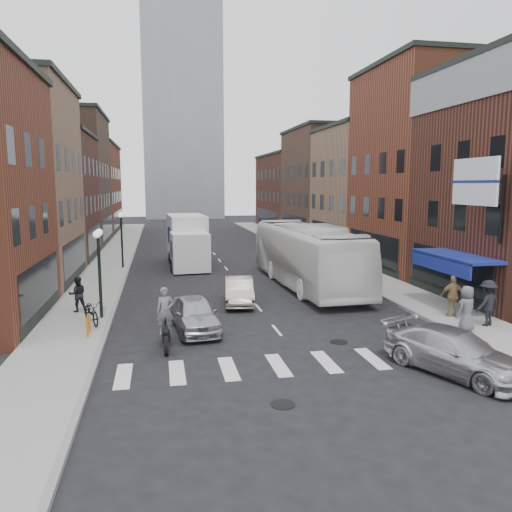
{
  "coord_description": "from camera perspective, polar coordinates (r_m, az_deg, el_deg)",
  "views": [
    {
      "loc": [
        -4.75,
        -18.76,
        6.06
      ],
      "look_at": [
        -0.2,
        4.55,
        2.67
      ],
      "focal_mm": 35.0,
      "sensor_mm": 36.0,
      "label": 1
    }
  ],
  "objects": [
    {
      "name": "curb_car",
      "position": [
        17.63,
        21.76,
        -10.16
      ],
      "size": [
        3.77,
        5.24,
        1.41
      ],
      "primitive_type": "imported",
      "rotation": [
        0.0,
        0.0,
        0.42
      ],
      "color": "silver",
      "rests_on": "ground"
    },
    {
      "name": "billboard_sign",
      "position": [
        23.43,
        23.88,
        7.62
      ],
      "size": [
        1.52,
        3.0,
        3.7
      ],
      "color": "black",
      "rests_on": "ground"
    },
    {
      "name": "sedan_left_near",
      "position": [
        21.12,
        -7.01,
        -6.59
      ],
      "size": [
        2.1,
        4.36,
        1.44
      ],
      "primitive_type": "imported",
      "rotation": [
        0.0,
        0.0,
        0.1
      ],
      "color": "#B6B6BB",
      "rests_on": "ground"
    },
    {
      "name": "bldg_left_far_a",
      "position": [
        54.73,
        -22.06,
        8.16
      ],
      "size": [
        10.3,
        12.2,
        13.3
      ],
      "color": "#4E3527",
      "rests_on": "ground"
    },
    {
      "name": "bldg_left_mid_b",
      "position": [
        43.98,
        -24.66,
        6.21
      ],
      "size": [
        10.3,
        10.2,
        10.3
      ],
      "color": "#472419",
      "rests_on": "ground"
    },
    {
      "name": "ped_right_c",
      "position": [
        22.02,
        22.93,
        -5.57
      ],
      "size": [
        1.07,
        0.89,
        1.88
      ],
      "primitive_type": "imported",
      "rotation": [
        0.0,
        0.0,
        3.51
      ],
      "color": "#57585E",
      "rests_on": "sidewalk_right"
    },
    {
      "name": "ped_left_solo",
      "position": [
        24.89,
        -19.72,
        -4.13
      ],
      "size": [
        0.9,
        0.66,
        1.66
      ],
      "primitive_type": "imported",
      "rotation": [
        0.0,
        0.0,
        3.4
      ],
      "color": "black",
      "rests_on": "sidewalk_left"
    },
    {
      "name": "bldg_right_mid_a",
      "position": [
        38.27,
        20.3,
        9.26
      ],
      "size": [
        10.3,
        10.2,
        14.3
      ],
      "color": "brown",
      "rests_on": "ground"
    },
    {
      "name": "bldg_right_far_a",
      "position": [
        57.27,
        9.22,
        8.11
      ],
      "size": [
        10.3,
        12.2,
        12.3
      ],
      "color": "#4E3527",
      "rests_on": "ground"
    },
    {
      "name": "crosswalk_stripes",
      "position": [
        17.54,
        5.49,
        -12.12
      ],
      "size": [
        12.0,
        2.2,
        0.01
      ],
      "primitive_type": "cube",
      "color": "silver",
      "rests_on": "ground"
    },
    {
      "name": "ground",
      "position": [
        20.28,
        3.06,
        -9.27
      ],
      "size": [
        160.0,
        160.0,
        0.0
      ],
      "primitive_type": "plane",
      "color": "black",
      "rests_on": "ground"
    },
    {
      "name": "box_truck",
      "position": [
        37.95,
        -7.84,
        1.69
      ],
      "size": [
        2.97,
        8.77,
        3.76
      ],
      "rotation": [
        0.0,
        0.0,
        0.06
      ],
      "color": "white",
      "rests_on": "ground"
    },
    {
      "name": "sedan_left_far",
      "position": [
        25.65,
        -1.94,
        -4.02
      ],
      "size": [
        1.91,
        4.19,
        1.33
      ],
      "primitive_type": "imported",
      "rotation": [
        0.0,
        0.0,
        -0.13
      ],
      "color": "#B8AB95",
      "rests_on": "ground"
    },
    {
      "name": "motorcycle_rider",
      "position": [
        18.92,
        -10.32,
        -7.22
      ],
      "size": [
        0.66,
        2.3,
        2.34
      ],
      "rotation": [
        0.0,
        0.0,
        0.05
      ],
      "color": "black",
      "rests_on": "ground"
    },
    {
      "name": "sidewalk_right",
      "position": [
        43.28,
        6.9,
        0.12
      ],
      "size": [
        3.0,
        74.0,
        0.15
      ],
      "primitive_type": "cube",
      "color": "gray",
      "rests_on": "ground"
    },
    {
      "name": "distant_tower",
      "position": [
        98.71,
        -8.55,
        19.1
      ],
      "size": [
        14.0,
        14.0,
        50.0
      ],
      "primitive_type": "cube",
      "color": "#9399A0",
      "rests_on": "ground"
    },
    {
      "name": "bldg_right_far_b",
      "position": [
        70.58,
        5.24,
        7.36
      ],
      "size": [
        10.3,
        16.2,
        10.3
      ],
      "color": "#472419",
      "rests_on": "ground"
    },
    {
      "name": "bldg_left_far_b",
      "position": [
        68.53,
        -19.81,
        7.31
      ],
      "size": [
        10.3,
        16.2,
        11.3
      ],
      "color": "brown",
      "rests_on": "ground"
    },
    {
      "name": "sidewalk_left",
      "position": [
        41.37,
        -16.12,
        -0.51
      ],
      "size": [
        3.0,
        74.0,
        0.15
      ],
      "primitive_type": "cube",
      "color": "gray",
      "rests_on": "ground"
    },
    {
      "name": "parked_bicycle",
      "position": [
        22.67,
        -18.29,
        -6.07
      ],
      "size": [
        1.37,
        2.06,
        1.02
      ],
      "primitive_type": "imported",
      "rotation": [
        0.0,
        0.0,
        0.39
      ],
      "color": "black",
      "rests_on": "sidewalk_left"
    },
    {
      "name": "streetlamp_far",
      "position": [
        36.99,
        -15.13,
        2.96
      ],
      "size": [
        0.32,
        1.22,
        4.11
      ],
      "color": "black",
      "rests_on": "ground"
    },
    {
      "name": "bike_rack",
      "position": [
        21.0,
        -18.6,
        -7.52
      ],
      "size": [
        0.08,
        0.68,
        0.8
      ],
      "color": "#D8590C",
      "rests_on": "sidewalk_left"
    },
    {
      "name": "ped_right_b",
      "position": [
        24.25,
        21.6,
        -4.28
      ],
      "size": [
        1.22,
        0.87,
        1.88
      ],
      "primitive_type": "imported",
      "rotation": [
        0.0,
        0.0,
        2.82
      ],
      "color": "#94774B",
      "rests_on": "sidewalk_right"
    },
    {
      "name": "streetlamp_near",
      "position": [
        23.13,
        -17.52,
        -0.08
      ],
      "size": [
        0.32,
        1.22,
        4.11
      ],
      "color": "black",
      "rests_on": "ground"
    },
    {
      "name": "curb_left",
      "position": [
        41.27,
        -14.05,
        -0.56
      ],
      "size": [
        0.2,
        74.0,
        0.16
      ],
      "primitive_type": "cube",
      "color": "gray",
      "rests_on": "ground"
    },
    {
      "name": "transit_bus",
      "position": [
        30.06,
        5.78,
        0.1
      ],
      "size": [
        3.59,
        13.62,
        3.77
      ],
      "primitive_type": "imported",
      "rotation": [
        0.0,
        0.0,
        0.03
      ],
      "color": "white",
      "rests_on": "ground"
    },
    {
      "name": "curb_right",
      "position": [
        42.85,
        4.99,
        -0.03
      ],
      "size": [
        0.2,
        74.0,
        0.16
      ],
      "primitive_type": "cube",
      "color": "gray",
      "rests_on": "ground"
    },
    {
      "name": "awning_blue",
      "position": [
        25.51,
        21.5,
        -0.18
      ],
      "size": [
        1.8,
        5.0,
        0.78
      ],
      "color": "navy",
      "rests_on": "ground"
    },
    {
      "name": "ped_right_a",
      "position": [
        23.27,
        24.95,
        -4.88
      ],
      "size": [
        1.4,
        1.01,
        1.96
      ],
      "primitive_type": "imported",
      "rotation": [
        0.0,
        0.0,
        3.48
      ],
      "color": "black",
      "rests_on": "sidewalk_right"
    },
    {
      "name": "bldg_right_mid_b",
      "position": [
        47.1,
        13.86,
        7.4
      ],
      "size": [
        10.3,
        10.2,
        11.3
      ],
      "color": "#9B7355",
      "rests_on": "ground"
    }
  ]
}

